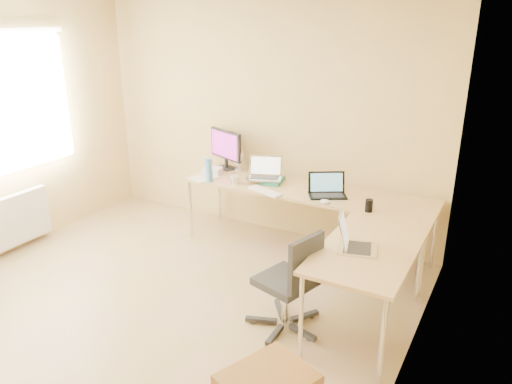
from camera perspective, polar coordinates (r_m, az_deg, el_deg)
The scene contains 21 objects.
floor at distance 4.39m, azimuth -13.82°, elevation -14.29°, with size 4.50×4.50×0.00m, color tan.
wall_back at distance 5.59m, azimuth 0.81°, elevation 8.33°, with size 4.50×4.50×0.00m, color #E1BF6E.
wall_right at distance 2.85m, azimuth 16.75°, elevation -4.21°, with size 4.50×4.50×0.00m, color #E1BF6E.
desk_main at distance 5.23m, azimuth 5.69°, elevation -3.38°, with size 2.65×0.70×0.73m, color tan.
desk_return at distance 4.09m, azimuth 12.69°, elevation -10.81°, with size 0.70×1.30×0.73m, color tan.
monitor at distance 5.69m, azimuth -3.51°, elevation 4.98°, with size 0.54×0.17×0.46m, color black.
book_stack at distance 5.25m, azimuth 2.00°, elevation 1.36°, with size 0.20×0.27×0.05m, color #257F68.
laptop_center at distance 5.20m, azimuth 1.03°, elevation 2.78°, with size 0.36×0.27×0.23m, color #B6B6B6.
laptop_black at distance 4.87m, azimuth 8.39°, elevation 0.78°, with size 0.36×0.27×0.23m, color black.
keyboard at distance 4.96m, azimuth 1.09°, elevation 0.09°, with size 0.41×0.11×0.02m, color white.
mouse at distance 4.71m, azimuth 8.10°, elevation -1.11°, with size 0.10×0.07×0.04m, color white.
mug at distance 5.20m, azimuth -2.48°, elevation 1.44°, with size 0.10×0.10×0.09m, color silver.
cd_stack at distance 5.20m, azimuth 2.08°, elevation 1.07°, with size 0.11×0.11×0.03m, color silver.
water_bottle at distance 5.27m, azimuth -5.50°, elevation 2.54°, with size 0.07×0.07×0.26m, color #4C90D8.
papers at distance 5.43m, azimuth -6.08°, elevation 1.67°, with size 0.22×0.31×0.01m, color silver.
white_box at distance 5.55m, azimuth -5.11°, elevation 2.48°, with size 0.20×0.15×0.07m, color silver.
desk_fan at distance 5.62m, azimuth -1.98°, elevation 3.79°, with size 0.21×0.21×0.26m, color beige.
black_cup at distance 4.58m, azimuth 13.03°, elevation -1.55°, with size 0.07×0.07×0.12m, color black.
laptop_return at distance 3.81m, azimuth 11.83°, elevation -5.03°, with size 0.27×0.35×0.23m, color silver.
office_chair at distance 3.94m, azimuth 3.48°, elevation -9.35°, with size 0.53×0.53×0.88m, color #272727.
radiator at distance 5.88m, azimuth -26.24°, elevation -2.90°, with size 0.09×0.80×0.55m, color white.
Camera 1 is at (2.59, -2.57, 2.43)m, focal length 34.31 mm.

